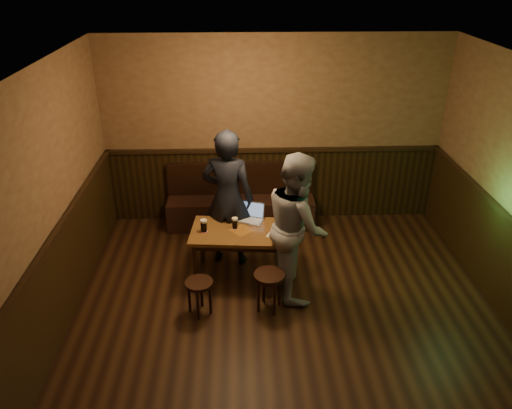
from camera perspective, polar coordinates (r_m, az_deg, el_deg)
The scene contains 12 objects.
room at distance 4.98m, azimuth 4.20°, elevation -4.19°, with size 5.04×6.04×2.84m.
bench at distance 7.59m, azimuth -1.74°, elevation -0.15°, with size 2.20×0.50×0.95m.
pub_table at distance 6.26m, azimuth -1.66°, elevation -3.67°, with size 1.31×0.82×0.68m.
stool_left at distance 5.79m, azimuth -6.52°, elevation -9.47°, with size 0.35×0.35×0.43m.
stool_right at distance 5.79m, azimuth 1.52°, elevation -8.73°, with size 0.47×0.47×0.49m.
pint_left at distance 6.18m, azimuth -5.99°, elevation -2.42°, with size 0.11×0.11×0.17m.
pint_mid at distance 6.22m, azimuth -2.43°, elevation -2.14°, with size 0.09×0.09×0.15m.
pint_right at distance 6.17m, azimuth 2.57°, elevation -2.42°, with size 0.10×0.10×0.15m.
laptop at distance 6.43m, azimuth -0.54°, elevation -1.27°, with size 0.38×0.35×0.22m.
menu at distance 6.10m, azimuth 2.33°, elevation -3.58°, with size 0.22×0.15×0.00m, color silver.
person_suit at distance 6.43m, azimuth -3.24°, elevation 0.69°, with size 0.68×0.44×1.86m, color black.
person_grey at distance 5.87m, azimuth 4.69°, elevation -2.41°, with size 0.87×0.68×1.80m, color gray.
Camera 1 is at (-0.52, -4.02, 3.76)m, focal length 35.00 mm.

